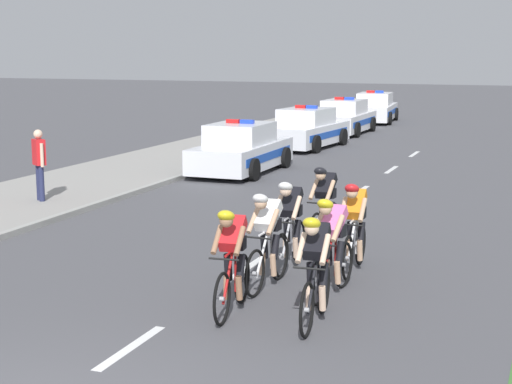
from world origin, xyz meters
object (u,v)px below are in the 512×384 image
cyclist_fourth (331,245)px  cyclist_seventh (325,205)px  cyclist_fifth (290,223)px  police_car_second (307,130)px  cyclist_lead (232,259)px  spectator_closest (39,160)px  police_car_third (345,118)px  police_car_furthest (375,109)px  police_car_nearest (241,150)px  cyclist_second (316,268)px  cyclist_third (267,239)px  cyclist_sixth (355,226)px

cyclist_fourth → cyclist_seventh: size_ratio=1.00×
cyclist_fifth → police_car_second: (-4.77, 16.29, -0.11)m
cyclist_fourth → police_car_second: bearing=108.4°
cyclist_lead → spectator_closest: (-7.23, 5.72, 0.30)m
police_car_third → police_car_furthest: (0.00, 5.98, 0.00)m
cyclist_seventh → police_car_furthest: 26.43m
cyclist_seventh → police_car_second: police_car_second is taller
cyclist_lead → spectator_closest: bearing=141.7°
police_car_third → police_car_second: bearing=-90.0°
police_car_nearest → police_car_third: size_ratio=0.99×
cyclist_lead → cyclist_second: (1.21, -0.04, 0.00)m
cyclist_fifth → cyclist_seventh: same height
cyclist_third → cyclist_seventh: same height
cyclist_lead → cyclist_sixth: size_ratio=1.00×
cyclist_seventh → cyclist_fifth: bearing=-92.6°
cyclist_fourth → cyclist_sixth: (-0.00, 1.42, 0.00)m
cyclist_third → cyclist_fourth: 1.03m
cyclist_second → cyclist_fourth: bearing=96.4°
cyclist_fifth → police_car_nearest: 10.84m
cyclist_third → police_car_nearest: size_ratio=0.39×
cyclist_fourth → police_car_third: (-5.82, 23.00, -0.11)m
cyclist_fifth → police_car_furthest: size_ratio=0.38×
police_car_nearest → spectator_closest: 6.95m
police_car_nearest → spectator_closest: (-2.48, -6.49, 0.40)m
cyclist_second → police_car_second: size_ratio=0.38×
cyclist_sixth → police_car_third: bearing=105.1°
cyclist_seventh → cyclist_third: bearing=-91.3°
cyclist_sixth → cyclist_fourth: bearing=-89.8°
cyclist_third → cyclist_seventh: bearing=88.7°
cyclist_fifth → police_car_furthest: 28.17m
police_car_nearest → cyclist_sixth: bearing=-58.6°
cyclist_third → spectator_closest: 8.50m
cyclist_fifth → police_car_third: size_ratio=0.39×
cyclist_lead → cyclist_second: 1.21m
cyclist_seventh → police_car_third: police_car_third is taller
cyclist_fourth → spectator_closest: (-8.29, 4.46, 0.30)m
police_car_second → police_car_furthest: (0.00, 11.47, 0.00)m
cyclist_sixth → cyclist_seventh: (-0.96, 1.58, 0.00)m
cyclist_seventh → police_car_second: 15.30m
police_car_second → police_car_third: bearing=90.0°
spectator_closest → police_car_second: bearing=79.3°
cyclist_fourth → police_car_nearest: 12.39m
cyclist_seventh → spectator_closest: size_ratio=1.03×
cyclist_second → cyclist_sixth: 2.72m
cyclist_sixth → police_car_third: (-5.81, 21.58, -0.11)m
police_car_third → cyclist_lead: bearing=-78.9°
cyclist_lead → cyclist_fifth: (0.02, 2.47, 0.00)m
cyclist_fourth → spectator_closest: size_ratio=1.03×
cyclist_third → cyclist_seventh: (0.07, 2.94, 0.00)m
cyclist_fifth → police_car_third: 22.31m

